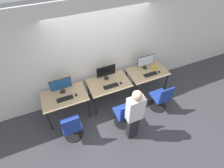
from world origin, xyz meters
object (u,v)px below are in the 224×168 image
object	(u,v)px
office_chair_left	(72,128)
person_center	(134,114)
monitor_right	(146,61)
office_chair_right	(161,99)
keyboard_center	(111,86)
mouse_center	(121,83)
mouse_left	(76,95)
monitor_center	(106,72)
mouse_right	(159,72)
keyboard_left	(65,99)
office_chair_center	(125,115)
monitor_left	(61,85)
keyboard_right	(150,74)

from	to	relation	value
office_chair_left	person_center	distance (m)	1.51
monitor_right	office_chair_right	bearing A→B (deg)	-89.81
keyboard_center	office_chair_right	size ratio (longest dim) A/B	0.44
office_chair_left	mouse_center	world-z (taller)	office_chair_left
keyboard_center	mouse_center	size ratio (longest dim) A/B	4.43
mouse_left	monitor_center	xyz separation A→B (m)	(0.92, 0.28, 0.23)
keyboard_center	mouse_left	bearing A→B (deg)	176.83
mouse_center	mouse_right	distance (m)	1.19
keyboard_left	monitor_center	distance (m)	1.26
monitor_right	office_chair_right	world-z (taller)	monitor_right
office_chair_center	person_center	bearing A→B (deg)	-85.09
keyboard_left	mouse_center	size ratio (longest dim) A/B	4.43
office_chair_center	mouse_right	xyz separation A→B (m)	(1.41, 0.71, 0.40)
office_chair_right	mouse_right	bearing A→B (deg)	66.06
monitor_left	office_chair_left	size ratio (longest dim) A/B	0.59
keyboard_right	monitor_left	bearing A→B (deg)	172.73
office_chair_center	monitor_center	bearing A→B (deg)	93.44
mouse_right	office_chair_right	distance (m)	0.79
office_chair_left	monitor_right	distance (m)	2.66
office_chair_right	monitor_center	bearing A→B (deg)	141.32
keyboard_right	mouse_right	xyz separation A→B (m)	(0.28, -0.01, 0.01)
mouse_center	monitor_right	world-z (taller)	monitor_right
keyboard_right	monitor_right	bearing A→B (deg)	90.00
mouse_left	monitor_right	distance (m)	2.15
mouse_left	keyboard_right	xyz separation A→B (m)	(2.12, -0.05, -0.01)
keyboard_left	person_center	bearing A→B (deg)	-41.17
keyboard_left	office_chair_right	bearing A→B (deg)	-15.65
office_chair_right	office_chair_center	bearing A→B (deg)	-175.35
office_chair_left	office_chair_right	world-z (taller)	same
monitor_left	office_chair_right	distance (m)	2.65
monitor_left	mouse_center	distance (m)	1.53
office_chair_left	office_chair_right	bearing A→B (deg)	-1.53
office_chair_center	keyboard_center	bearing A→B (deg)	95.01
monitor_right	mouse_right	world-z (taller)	monitor_right
office_chair_left	monitor_right	xyz separation A→B (m)	(2.43, 0.88, 0.62)
keyboard_left	mouse_center	distance (m)	1.48
keyboard_left	mouse_left	size ratio (longest dim) A/B	4.43
mouse_right	office_chair_right	bearing A→B (deg)	-113.94
keyboard_center	monitor_right	xyz separation A→B (m)	(1.20, 0.31, 0.23)
mouse_left	office_chair_center	bearing A→B (deg)	-38.30
keyboard_right	mouse_right	distance (m)	0.28
keyboard_right	mouse_right	bearing A→B (deg)	-1.72
monitor_left	office_chair_center	size ratio (longest dim) A/B	0.59
office_chair_center	mouse_right	size ratio (longest dim) A/B	9.98
keyboard_left	monitor_right	bearing A→B (deg)	6.47
keyboard_left	mouse_right	distance (m)	2.68
keyboard_center	keyboard_right	world-z (taller)	same
keyboard_left	mouse_center	world-z (taller)	mouse_center
person_center	keyboard_left	bearing A→B (deg)	138.83
monitor_left	mouse_center	world-z (taller)	monitor_left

